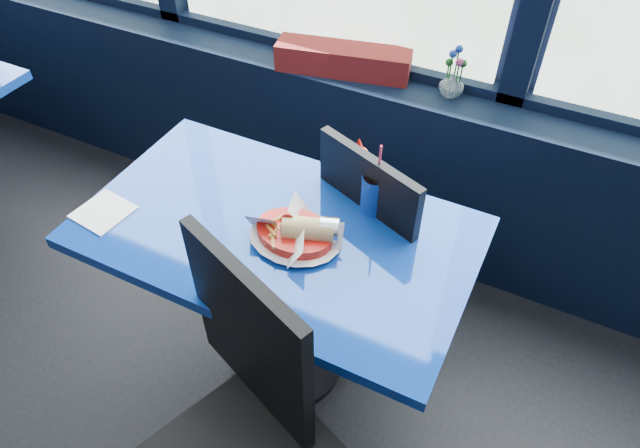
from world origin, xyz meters
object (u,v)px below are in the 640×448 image
at_px(soda_cup, 374,193).
at_px(food_basket, 297,233).
at_px(near_table, 280,267).
at_px(planter_box, 343,60).
at_px(chair_near_front, 247,422).
at_px(flower_vase, 452,82).
at_px(ketchup_bottle, 358,168).
at_px(chair_near_back, 364,226).

bearing_deg(soda_cup, food_basket, -123.30).
distance_m(near_table, food_basket, 0.23).
height_order(planter_box, food_basket, planter_box).
relative_size(chair_near_front, planter_box, 1.94).
bearing_deg(flower_vase, soda_cup, -92.99).
relative_size(food_basket, ketchup_bottle, 1.24).
bearing_deg(chair_near_back, planter_box, -35.70).
height_order(food_basket, ketchup_bottle, ketchup_bottle).
bearing_deg(near_table, planter_box, 101.65).
relative_size(chair_near_back, flower_vase, 4.75).
distance_m(chair_near_back, soda_cup, 0.30).
xyz_separation_m(chair_near_front, flower_vase, (0.07, 1.39, 0.26)).
bearing_deg(chair_near_front, food_basket, 124.99).
relative_size(near_table, ketchup_bottle, 5.64).
bearing_deg(chair_near_front, chair_near_back, 113.97).
bearing_deg(flower_vase, near_table, -106.86).
xyz_separation_m(near_table, flower_vase, (0.26, 0.87, 0.29)).
bearing_deg(planter_box, soda_cup, -70.02).
xyz_separation_m(near_table, soda_cup, (0.23, 0.21, 0.25)).
xyz_separation_m(planter_box, flower_vase, (0.44, 0.02, 0.01)).
relative_size(chair_near_front, flower_vase, 5.21).
bearing_deg(food_basket, ketchup_bottle, 81.49).
bearing_deg(ketchup_bottle, chair_near_front, -86.26).
height_order(flower_vase, food_basket, flower_vase).
distance_m(chair_near_front, flower_vase, 1.42).
distance_m(planter_box, soda_cup, 0.76).
xyz_separation_m(planter_box, soda_cup, (0.41, -0.64, -0.03)).
distance_m(chair_near_back, food_basket, 0.43).
bearing_deg(chair_near_back, near_table, 84.75).
relative_size(food_basket, soda_cup, 0.96).
bearing_deg(planter_box, chair_near_front, -86.92).
bearing_deg(chair_near_front, flower_vase, 108.85).
relative_size(near_table, chair_near_back, 1.27).
height_order(near_table, flower_vase, flower_vase).
distance_m(flower_vase, ketchup_bottle, 0.62).
bearing_deg(chair_near_front, ketchup_bottle, 115.29).
relative_size(chair_near_back, planter_box, 1.77).
relative_size(near_table, chair_near_front, 1.16).
xyz_separation_m(flower_vase, soda_cup, (-0.03, -0.67, -0.04)).
xyz_separation_m(food_basket, ketchup_bottle, (0.07, 0.28, 0.06)).
height_order(chair_near_back, ketchup_bottle, ketchup_bottle).
relative_size(chair_near_back, ketchup_bottle, 4.45).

